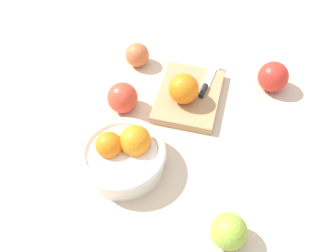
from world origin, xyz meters
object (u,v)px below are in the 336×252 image
object	(u,v)px
bowl	(123,155)
cutting_board	(189,96)
apple_back_right	(137,55)
knife	(207,83)
apple_back_right_2	(123,98)
apple_front_right	(273,77)
orange_on_board	(184,89)
apple_front_left	(229,231)

from	to	relation	value
bowl	cutting_board	distance (m)	0.26
apple_back_right	knife	bearing A→B (deg)	-97.27
bowl	cutting_board	bearing A→B (deg)	-14.96
knife	apple_back_right	bearing A→B (deg)	82.73
apple_back_right_2	bowl	bearing A→B (deg)	-153.21
cutting_board	apple_front_right	size ratio (longest dim) A/B	2.63
bowl	cutting_board	size ratio (longest dim) A/B	0.91
bowl	orange_on_board	xyz separation A→B (m)	(0.23, -0.06, 0.02)
cutting_board	apple_front_left	xyz separation A→B (m)	(-0.34, -0.20, 0.03)
knife	apple_back_right_2	distance (m)	0.23
orange_on_board	apple_front_left	size ratio (longest dim) A/B	1.06
apple_front_left	apple_back_right	size ratio (longest dim) A/B	1.08
knife	apple_back_right_2	bearing A→B (deg)	128.34
orange_on_board	apple_back_right	size ratio (longest dim) A/B	1.13
apple_front_left	apple_front_right	distance (m)	0.46
apple_front_left	apple_front_right	bearing A→B (deg)	0.89
cutting_board	apple_back_right_2	distance (m)	0.18
knife	cutting_board	bearing A→B (deg)	145.70
knife	apple_front_left	distance (m)	0.42
knife	orange_on_board	bearing A→B (deg)	152.18
apple_back_right	apple_back_right_2	bearing A→B (deg)	-167.48
cutting_board	apple_front_right	bearing A→B (deg)	-57.62
apple_front_left	apple_front_right	xyz separation A→B (m)	(0.46, 0.01, 0.00)
apple_front_left	orange_on_board	bearing A→B (deg)	33.97
bowl	apple_front_left	bearing A→B (deg)	-107.19
orange_on_board	apple_back_right	xyz separation A→B (m)	(0.10, 0.18, -0.03)
orange_on_board	apple_front_right	xyz separation A→B (m)	(0.15, -0.20, -0.02)
apple_back_right	apple_front_right	distance (m)	0.38
bowl	apple_front_left	size ratio (longest dim) A/B	2.68
apple_back_right_2	apple_back_right	bearing A→B (deg)	12.52
knife	apple_front_right	bearing A→B (deg)	-65.18
bowl	knife	distance (m)	0.32
cutting_board	apple_back_right_2	size ratio (longest dim) A/B	2.73
cutting_board	apple_back_right	bearing A→B (deg)	67.49
orange_on_board	apple_front_left	xyz separation A→B (m)	(-0.31, -0.21, -0.02)
apple_front_left	apple_back_right_2	xyz separation A→B (m)	(0.24, 0.35, 0.00)
bowl	apple_front_right	size ratio (longest dim) A/B	2.40
cutting_board	apple_back_right	xyz separation A→B (m)	(0.08, 0.19, 0.02)
knife	apple_back_right_2	world-z (taller)	apple_back_right_2
bowl	apple_back_right	world-z (taller)	bowl
orange_on_board	apple_back_right_2	distance (m)	0.16
cutting_board	apple_front_left	distance (m)	0.39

